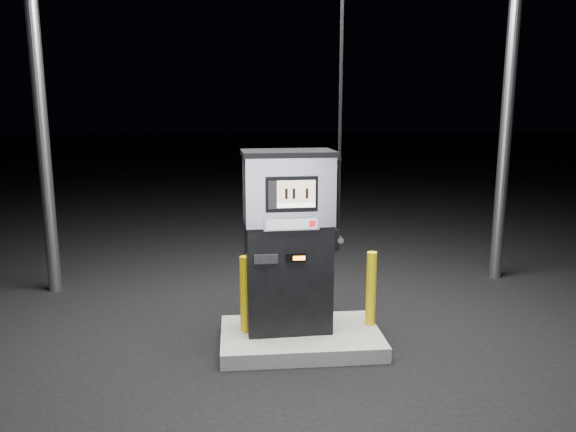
{
  "coord_description": "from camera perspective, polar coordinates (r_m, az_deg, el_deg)",
  "views": [
    {
      "loc": [
        -0.64,
        -5.28,
        2.41
      ],
      "look_at": [
        -0.13,
        0.0,
        1.34
      ],
      "focal_mm": 35.0,
      "sensor_mm": 36.0,
      "label": 1
    }
  ],
  "objects": [
    {
      "name": "ground",
      "position": [
        5.84,
        1.3,
        -12.97
      ],
      "size": [
        80.0,
        80.0,
        0.0
      ],
      "primitive_type": "plane",
      "color": "black",
      "rests_on": "ground"
    },
    {
      "name": "fuel_dispenser",
      "position": [
        5.56,
        0.04,
        -2.41
      ],
      "size": [
        1.0,
        0.57,
        3.76
      ],
      "rotation": [
        0.0,
        0.0,
        0.04
      ],
      "color": "black",
      "rests_on": "pump_island"
    },
    {
      "name": "bollard_left",
      "position": [
        5.65,
        -4.37,
        -7.93
      ],
      "size": [
        0.13,
        0.13,
        0.78
      ],
      "primitive_type": "cylinder",
      "rotation": [
        0.0,
        0.0,
        0.36
      ],
      "color": "yellow",
      "rests_on": "pump_island"
    },
    {
      "name": "bollard_right",
      "position": [
        5.87,
        8.43,
        -7.3
      ],
      "size": [
        0.13,
        0.13,
        0.77
      ],
      "primitive_type": "cylinder",
      "rotation": [
        0.0,
        0.0,
        0.34
      ],
      "color": "yellow",
      "rests_on": "pump_island"
    },
    {
      "name": "pump_island",
      "position": [
        5.81,
        1.3,
        -12.3
      ],
      "size": [
        1.6,
        1.0,
        0.15
      ],
      "primitive_type": "cube",
      "color": "slate",
      "rests_on": "ground"
    }
  ]
}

